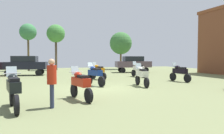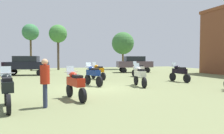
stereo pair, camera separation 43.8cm
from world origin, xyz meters
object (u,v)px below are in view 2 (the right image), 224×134
at_px(tree_4, 123,43).
at_px(person_2, 45,79).
at_px(motorcycle_1, 93,74).
at_px(motorcycle_9, 139,69).
at_px(tree_3, 31,33).
at_px(motorcycle_7, 98,71).
at_px(motorcycle_3, 7,89).
at_px(motorcycle_6, 75,83).
at_px(car_1, 26,64).
at_px(motorcycle_2, 140,75).
at_px(motorcycle_5, 179,72).
at_px(tree_1, 58,34).
at_px(car_2, 134,63).

bearing_deg(tree_4, person_2, -117.39).
distance_m(motorcycle_1, motorcycle_9, 7.09).
bearing_deg(motorcycle_9, tree_3, 118.57).
xyz_separation_m(motorcycle_7, person_2, (-4.28, -9.03, 0.33)).
bearing_deg(motorcycle_3, motorcycle_7, 46.69).
xyz_separation_m(motorcycle_1, motorcycle_7, (1.28, 3.74, -0.02)).
xyz_separation_m(motorcycle_6, tree_4, (10.66, 21.89, 3.42)).
height_order(motorcycle_7, car_1, car_1).
bearing_deg(motorcycle_1, tree_4, 45.73).
distance_m(motorcycle_2, motorcycle_7, 5.16).
height_order(motorcycle_5, tree_1, tree_1).
relative_size(motorcycle_7, car_2, 0.46).
height_order(motorcycle_1, motorcycle_6, motorcycle_1).
xyz_separation_m(motorcycle_9, car_1, (-10.21, 5.55, 0.44)).
distance_m(tree_1, tree_3, 3.77).
relative_size(car_2, tree_4, 0.77).
bearing_deg(motorcycle_7, car_1, 115.84).
bearing_deg(tree_1, motorcycle_9, -65.09).
bearing_deg(tree_3, motorcycle_9, -53.37).
bearing_deg(motorcycle_2, person_2, -138.80).
distance_m(motorcycle_9, tree_1, 15.98).
distance_m(motorcycle_5, motorcycle_7, 6.52).
bearing_deg(motorcycle_9, motorcycle_6, -137.40).
xyz_separation_m(motorcycle_3, tree_4, (13.19, 22.85, 3.39)).
xyz_separation_m(motorcycle_5, car_2, (0.94, 10.33, 0.45)).
distance_m(motorcycle_6, person_2, 1.70).
bearing_deg(car_2, car_1, 101.22).
xyz_separation_m(motorcycle_1, tree_4, (8.91, 17.69, 3.39)).
distance_m(car_2, tree_3, 15.30).
distance_m(motorcycle_1, motorcycle_5, 6.72).
distance_m(motorcycle_2, motorcycle_9, 6.36).
bearing_deg(tree_4, motorcycle_7, -118.68).
bearing_deg(car_1, motorcycle_1, -144.69).
height_order(motorcycle_3, motorcycle_5, motorcycle_3).
bearing_deg(motorcycle_5, motorcycle_3, -162.83).
xyz_separation_m(motorcycle_5, motorcycle_6, (-8.47, -4.34, -0.01)).
relative_size(motorcycle_3, motorcycle_7, 1.04).
distance_m(motorcycle_3, tree_1, 24.27).
xyz_separation_m(car_2, tree_1, (-8.69, 7.99, 4.11)).
xyz_separation_m(motorcycle_1, motorcycle_3, (-4.27, -5.16, -0.00)).
bearing_deg(motorcycle_1, tree_1, 75.63).
bearing_deg(motorcycle_3, car_2, 41.28).
bearing_deg(motorcycle_7, motorcycle_3, -139.63).
xyz_separation_m(motorcycle_6, car_2, (9.42, 14.66, 0.46)).
bearing_deg(person_2, car_1, -166.73).
xyz_separation_m(motorcycle_1, car_1, (-4.77, 10.11, 0.43)).
distance_m(motorcycle_2, tree_4, 20.16).
relative_size(motorcycle_5, motorcycle_7, 0.99).
distance_m(motorcycle_5, person_2, 11.14).
xyz_separation_m(motorcycle_2, motorcycle_3, (-7.04, -3.95, 0.02)).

